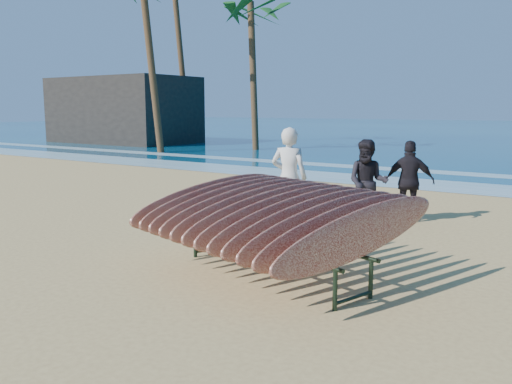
# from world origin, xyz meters

# --- Properties ---
(ground) EXTENTS (120.00, 120.00, 0.00)m
(ground) POSITION_xyz_m (0.00, 0.00, 0.00)
(ground) COLOR tan
(ground) RESTS_ON ground
(foam_near) EXTENTS (160.00, 160.00, 0.00)m
(foam_near) POSITION_xyz_m (0.00, 10.00, 0.01)
(foam_near) COLOR white
(foam_near) RESTS_ON ground
(foam_far) EXTENTS (160.00, 160.00, 0.00)m
(foam_far) POSITION_xyz_m (0.00, 13.50, 0.01)
(foam_far) COLOR white
(foam_far) RESTS_ON ground
(surfboard_rack) EXTENTS (3.86, 3.67, 1.37)m
(surfboard_rack) POSITION_xyz_m (1.06, -0.35, 0.87)
(surfboard_rack) COLOR black
(surfboard_rack) RESTS_ON ground
(person_white) EXTENTS (0.81, 0.63, 1.97)m
(person_white) POSITION_xyz_m (-0.36, 2.48, 0.99)
(person_white) COLOR silver
(person_white) RESTS_ON ground
(person_dark_a) EXTENTS (0.98, 0.85, 1.72)m
(person_dark_a) POSITION_xyz_m (0.82, 3.58, 0.86)
(person_dark_a) COLOR black
(person_dark_a) RESTS_ON ground
(person_dark_b) EXTENTS (1.06, 0.69, 1.68)m
(person_dark_b) POSITION_xyz_m (1.42, 4.34, 0.84)
(person_dark_b) COLOR black
(person_dark_b) RESTS_ON ground
(building) EXTENTS (9.76, 5.42, 4.34)m
(building) POSITION_xyz_m (-23.27, 19.00, 2.17)
(building) COLOR #2D2823
(building) RESTS_ON ground
(palm_mid) EXTENTS (5.20, 5.20, 8.19)m
(palm_mid) POSITION_xyz_m (-12.17, 18.39, 7.30)
(palm_mid) COLOR brown
(palm_mid) RESTS_ON ground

